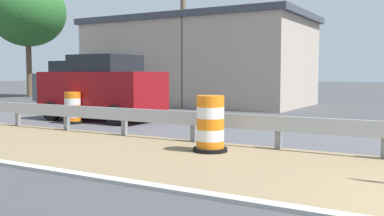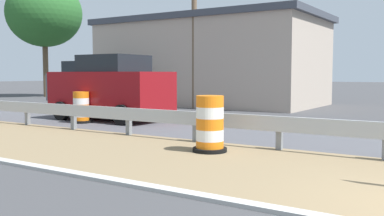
# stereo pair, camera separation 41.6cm
# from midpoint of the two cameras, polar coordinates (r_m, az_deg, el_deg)

# --- Properties ---
(traffic_barrel_nearest) EXTENTS (0.70, 0.70, 1.14)m
(traffic_barrel_nearest) POSITION_cam_midpoint_polar(r_m,az_deg,el_deg) (8.88, 3.69, -2.41)
(traffic_barrel_nearest) COLOR orange
(traffic_barrel_nearest) RESTS_ON ground
(traffic_barrel_close) EXTENTS (0.63, 0.63, 1.01)m
(traffic_barrel_close) POSITION_cam_midpoint_polar(r_m,az_deg,el_deg) (14.45, -13.46, -0.12)
(traffic_barrel_close) COLOR orange
(traffic_barrel_close) RESTS_ON ground
(car_trailing_near_lane) EXTENTS (2.06, 4.31, 2.15)m
(car_trailing_near_lane) POSITION_cam_midpoint_polar(r_m,az_deg,el_deg) (20.62, -12.35, 2.98)
(car_trailing_near_lane) COLOR #4C5156
(car_trailing_near_lane) RESTS_ON ground
(car_lead_far_lane) EXTENTS (2.19, 4.14, 2.21)m
(car_lead_far_lane) POSITION_cam_midpoint_polar(r_m,az_deg,el_deg) (15.09, -9.71, 2.60)
(car_lead_far_lane) COLOR maroon
(car_lead_far_lane) RESTS_ON ground
(roadside_shop_near) EXTENTS (6.27, 11.35, 4.42)m
(roadside_shop_near) POSITION_cam_midpoint_polar(r_m,az_deg,el_deg) (22.84, 2.98, 6.11)
(roadside_shop_near) COLOR #AD9E8E
(roadside_shop_near) RESTS_ON ground
(utility_pole_near) EXTENTS (0.24, 1.80, 7.09)m
(utility_pole_near) POSITION_cam_midpoint_polar(r_m,az_deg,el_deg) (20.03, 0.89, 10.57)
(utility_pole_near) COLOR brown
(utility_pole_near) RESTS_ON ground
(tree_roadside) EXTENTS (5.03, 5.03, 7.92)m
(tree_roadside) POSITION_cam_midpoint_polar(r_m,az_deg,el_deg) (31.78, -18.35, 11.63)
(tree_roadside) COLOR brown
(tree_roadside) RESTS_ON ground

